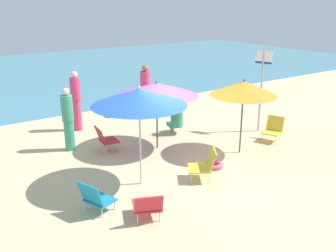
# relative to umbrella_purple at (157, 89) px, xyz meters

# --- Properties ---
(ground_plane) EXTENTS (40.00, 40.00, 0.00)m
(ground_plane) POSITION_rel_umbrella_purple_xyz_m (0.05, -0.83, -1.56)
(ground_plane) COLOR #D3BC8C
(sea_water) EXTENTS (40.00, 16.00, 0.01)m
(sea_water) POSITION_rel_umbrella_purple_xyz_m (0.05, 12.19, -1.55)
(sea_water) COLOR teal
(sea_water) RESTS_ON ground_plane
(umbrella_purple) EXTENTS (2.10, 2.10, 1.78)m
(umbrella_purple) POSITION_rel_umbrella_purple_xyz_m (0.00, 0.00, 0.00)
(umbrella_purple) COLOR #4C4C51
(umbrella_purple) RESTS_ON ground_plane
(umbrella_orange) EXTENTS (1.62, 1.62, 1.89)m
(umbrella_orange) POSITION_rel_umbrella_purple_xyz_m (1.55, -1.45, 0.10)
(umbrella_orange) COLOR #4C4C51
(umbrella_orange) RESTS_ON ground_plane
(umbrella_blue) EXTENTS (1.91, 1.91, 2.10)m
(umbrella_blue) POSITION_rel_umbrella_purple_xyz_m (-1.39, -1.54, 0.32)
(umbrella_blue) COLOR silver
(umbrella_blue) RESTS_ON ground_plane
(beach_chair_a) EXTENTS (0.56, 0.58, 0.65)m
(beach_chair_a) POSITION_rel_umbrella_purple_xyz_m (-1.23, 0.52, -1.20)
(beach_chair_a) COLOR red
(beach_chair_a) RESTS_ON ground_plane
(beach_chair_b) EXTENTS (0.68, 0.74, 0.56)m
(beach_chair_b) POSITION_rel_umbrella_purple_xyz_m (-1.99, -2.80, -1.27)
(beach_chair_b) COLOR red
(beach_chair_b) RESTS_ON ground_plane
(beach_chair_c) EXTENTS (0.65, 0.62, 0.65)m
(beach_chair_c) POSITION_rel_umbrella_purple_xyz_m (2.93, -1.33, -1.22)
(beach_chair_c) COLOR gold
(beach_chair_c) RESTS_ON ground_plane
(beach_chair_d) EXTENTS (0.65, 0.66, 0.64)m
(beach_chair_d) POSITION_rel_umbrella_purple_xyz_m (-2.65, -2.07, -1.24)
(beach_chair_d) COLOR teal
(beach_chair_d) RESTS_ON ground_plane
(beach_chair_e) EXTENTS (0.74, 0.72, 0.68)m
(beach_chair_e) POSITION_rel_umbrella_purple_xyz_m (-0.17, -2.14, -1.20)
(beach_chair_e) COLOR gold
(beach_chair_e) RESTS_ON ground_plane
(person_a) EXTENTS (0.29, 0.29, 1.63)m
(person_a) POSITION_rel_umbrella_purple_xyz_m (-1.94, 1.13, -0.74)
(person_a) COLOR #389970
(person_a) RESTS_ON ground_plane
(person_b) EXTENTS (0.33, 0.33, 1.70)m
(person_b) POSITION_rel_umbrella_purple_xyz_m (1.23, 2.62, -0.70)
(person_b) COLOR #DB3866
(person_b) RESTS_ON ground_plane
(person_c) EXTENTS (0.29, 0.29, 1.76)m
(person_c) POSITION_rel_umbrella_purple_xyz_m (-1.18, 2.51, -0.67)
(person_c) COLOR #DB3866
(person_c) RESTS_ON ground_plane
(person_d) EXTENTS (0.43, 0.57, 0.86)m
(person_d) POSITION_rel_umbrella_purple_xyz_m (1.04, 0.61, -1.13)
(person_d) COLOR #389970
(person_d) RESTS_ON ground_plane
(warning_sign) EXTENTS (0.20, 0.45, 2.39)m
(warning_sign) POSITION_rel_umbrella_purple_xyz_m (3.18, -0.55, -0.03)
(warning_sign) COLOR #ADADB2
(warning_sign) RESTS_ON ground_plane
(swim_ring) EXTENTS (0.44, 0.44, 0.11)m
(swim_ring) POSITION_rel_umbrella_purple_xyz_m (0.42, -1.77, -1.50)
(swim_ring) COLOR #E54C7F
(swim_ring) RESTS_ON ground_plane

